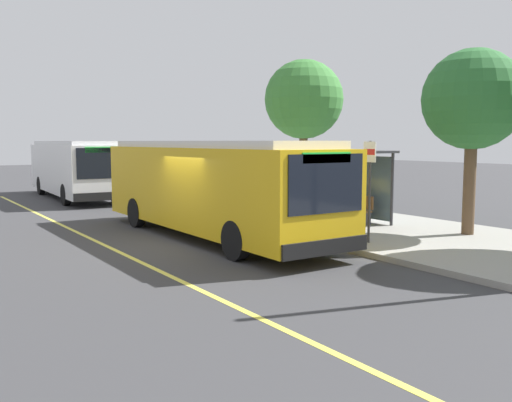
{
  "coord_description": "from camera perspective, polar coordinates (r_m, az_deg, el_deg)",
  "views": [
    {
      "loc": [
        14.18,
        -7.24,
        2.93
      ],
      "look_at": [
        1.03,
        1.51,
        1.24
      ],
      "focal_mm": 39.1,
      "sensor_mm": 36.0,
      "label": 1
    }
  ],
  "objects": [
    {
      "name": "street_tree_downstreet",
      "position": [
        17.82,
        21.3,
        9.57
      ],
      "size": [
        2.96,
        2.96,
        5.5
      ],
      "color": "brown",
      "rests_on": "sidewalk_curb"
    },
    {
      "name": "sidewalk_curb",
      "position": [
        19.61,
        9.31,
        -2.34
      ],
      "size": [
        44.0,
        6.4,
        0.15
      ],
      "primitive_type": "cube",
      "color": "gray",
      "rests_on": "ground_plane"
    },
    {
      "name": "transit_bus_second",
      "position": [
        30.2,
        -18.06,
        3.32
      ],
      "size": [
        10.33,
        3.05,
        2.95
      ],
      "color": "white",
      "rests_on": "ground_plane"
    },
    {
      "name": "waiting_bench",
      "position": [
        19.41,
        9.86,
        -0.78
      ],
      "size": [
        1.6,
        0.48,
        0.95
      ],
      "color": "brown",
      "rests_on": "sidewalk_curb"
    },
    {
      "name": "transit_bus_main",
      "position": [
        17.05,
        -4.57,
        1.67
      ],
      "size": [
        10.72,
        2.63,
        2.95
      ],
      "color": "gold",
      "rests_on": "ground_plane"
    },
    {
      "name": "ground_plane",
      "position": [
        16.19,
        -6.49,
        -4.36
      ],
      "size": [
        120.0,
        120.0,
        0.0
      ],
      "primitive_type": "plane",
      "color": "#38383A"
    },
    {
      "name": "bus_shelter",
      "position": [
        19.63,
        9.63,
        3.06
      ],
      "size": [
        2.9,
        1.6,
        2.48
      ],
      "color": "#333338",
      "rests_on": "sidewalk_curb"
    },
    {
      "name": "route_sign_post",
      "position": [
        15.53,
        11.54,
        2.39
      ],
      "size": [
        0.44,
        0.08,
        2.8
      ],
      "color": "#333338",
      "rests_on": "sidewalk_curb"
    },
    {
      "name": "street_tree_upstreet",
      "position": [
        24.29,
        4.92,
        10.25
      ],
      "size": [
        3.37,
        3.37,
        6.26
      ],
      "color": "brown",
      "rests_on": "sidewalk_curb"
    },
    {
      "name": "lane_stripe_center",
      "position": [
        15.34,
        -13.85,
        -5.07
      ],
      "size": [
        36.0,
        0.14,
        0.01
      ],
      "primitive_type": "cube",
      "color": "#E0D64C",
      "rests_on": "ground_plane"
    }
  ]
}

